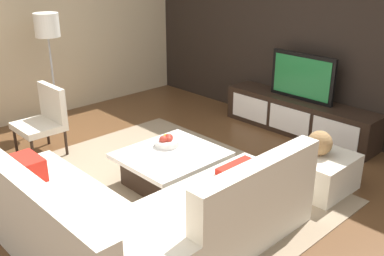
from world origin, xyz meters
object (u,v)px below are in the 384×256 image
sectional_couch (132,217)px  floor_lamp (47,32)px  fruit_bowl (167,141)px  decorative_ball (320,143)px  media_console (299,116)px  television (302,77)px  accent_chair_near (45,116)px  coffee_table (171,168)px  ottoman (316,171)px

sectional_couch → floor_lamp: bearing=163.4°
sectional_couch → fruit_bowl: sectional_couch is taller
fruit_bowl → decorative_ball: bearing=36.7°
media_console → television: television is taller
media_console → fruit_bowl: bearing=-97.3°
accent_chair_near → decorative_ball: (2.88, 1.67, 0.04)m
media_console → accent_chair_near: (-1.83, -2.88, 0.24)m
coffee_table → fruit_bowl: bearing=151.6°
media_console → decorative_ball: decorative_ball is taller
fruit_bowl → accent_chair_near: bearing=-156.3°
coffee_table → fruit_bowl: fruit_bowl is taller
accent_chair_near → coffee_table: bearing=15.6°
coffee_table → accent_chair_near: bearing=-161.3°
accent_chair_near → media_console: bearing=54.4°
media_console → decorative_ball: size_ratio=8.49×
decorative_ball → coffee_table: bearing=-136.5°
television → coffee_table: (-0.10, -2.30, -0.62)m
coffee_table → ottoman: ottoman is taller
floor_lamp → fruit_bowl: (2.29, 0.16, -0.96)m
sectional_couch → decorative_ball: 2.15m
coffee_table → decorative_ball: 1.61m
sectional_couch → floor_lamp: (-3.07, 0.91, 1.10)m
media_console → floor_lamp: 3.67m
fruit_bowl → decorative_ball: 1.66m
sectional_couch → television: bearing=98.7°
media_console → accent_chair_near: size_ratio=2.61×
television → coffee_table: television is taller
ottoman → media_console: bearing=130.8°
ottoman → floor_lamp: bearing=-162.3°
media_console → sectional_couch: (0.50, -3.27, 0.04)m
media_console → coffee_table: media_console is taller
media_console → decorative_ball: 1.62m
media_console → fruit_bowl: 2.22m
decorative_ball → sectional_couch: bearing=-104.7°
ottoman → decorative_ball: bearing=0.0°
accent_chair_near → decorative_ball: 3.33m
floor_lamp → fruit_bowl: floor_lamp is taller
sectional_couch → ottoman: size_ratio=3.33×
sectional_couch → fruit_bowl: (-0.78, 1.08, 0.14)m
sectional_couch → accent_chair_near: accent_chair_near is taller
television → fruit_bowl: (-0.28, -2.20, -0.39)m
television → sectional_couch: bearing=-81.3°
floor_lamp → decorative_ball: size_ratio=6.16×
media_console → sectional_couch: size_ratio=0.97×
floor_lamp → television: bearing=42.6°
coffee_table → floor_lamp: floor_lamp is taller
television → coffee_table: 2.38m
ottoman → fruit_bowl: (-1.32, -0.99, 0.23)m
fruit_bowl → coffee_table: bearing=-28.4°
television → accent_chair_near: (-1.83, -2.88, -0.33)m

